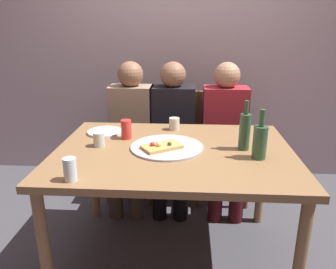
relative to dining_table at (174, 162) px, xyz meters
name	(u,v)px	position (x,y,z in m)	size (l,w,h in m)	color
ground_plane	(173,256)	(0.00, 0.00, -0.68)	(8.00, 8.00, 0.00)	#424247
back_wall	(181,41)	(0.00, 1.40, 0.62)	(6.00, 0.10, 2.60)	#B29EA3
dining_table	(174,162)	(0.00, 0.00, 0.00)	(1.38, 1.02, 0.76)	olive
pizza_tray	(167,147)	(-0.04, 0.02, 0.08)	(0.43, 0.43, 0.01)	#ADADB2
pizza_slice_last	(161,146)	(-0.07, -0.02, 0.10)	(0.26, 0.23, 0.05)	tan
wine_bottle	(245,131)	(0.41, 0.03, 0.19)	(0.06, 0.06, 0.29)	#2D5133
beer_bottle	(260,141)	(0.47, -0.10, 0.18)	(0.08, 0.08, 0.27)	#2D5133
tumbler_near	(174,124)	(-0.02, 0.38, 0.12)	(0.07, 0.07, 0.08)	beige
tumbler_far	(70,169)	(-0.46, -0.43, 0.13)	(0.06, 0.06, 0.11)	silver
wine_glass	(99,139)	(-0.45, 0.02, 0.12)	(0.07, 0.07, 0.09)	#B7C6BC
soda_can	(126,129)	(-0.31, 0.17, 0.14)	(0.07, 0.07, 0.12)	red
plate_stack	(105,132)	(-0.48, 0.27, 0.09)	(0.23, 0.23, 0.02)	white
table_knife	(246,132)	(0.47, 0.34, 0.08)	(0.22, 0.02, 0.01)	#B7B7BC
chair_left	(134,136)	(-0.39, 0.91, -0.16)	(0.44, 0.44, 0.90)	brown
chair_middle	(173,137)	(-0.05, 0.91, -0.16)	(0.44, 0.44, 0.90)	brown
chair_right	(223,138)	(0.38, 0.91, -0.16)	(0.44, 0.44, 0.90)	brown
guest_in_sweater	(130,128)	(-0.39, 0.76, -0.04)	(0.36, 0.56, 1.17)	#937A60
guest_in_beanie	(172,129)	(-0.05, 0.76, -0.04)	(0.36, 0.56, 1.17)	black
guest_by_wall	(225,130)	(0.38, 0.76, -0.04)	(0.36, 0.56, 1.17)	maroon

